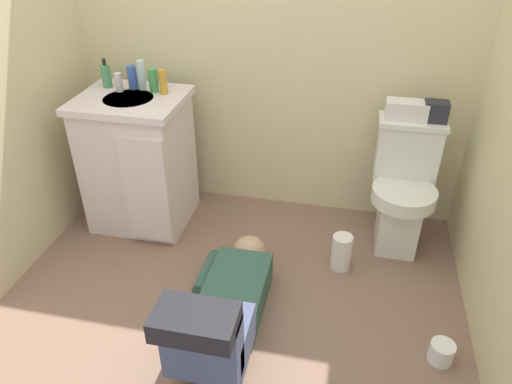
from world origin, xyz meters
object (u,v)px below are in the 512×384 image
bottle_amber (163,82)px  bottle_green (153,80)px  vanity_cabinet (139,160)px  paper_towel_roll (341,252)px  tissue_box (406,110)px  toiletry_bag (436,111)px  person_plumber (223,308)px  faucet (139,80)px  bottle_white (118,82)px  soap_dispenser (106,76)px  toilet_paper_roll (441,352)px  toilet (403,188)px  bottle_blue (132,77)px  bottle_clear (142,75)px

bottle_amber → bottle_green: bearing=164.3°
vanity_cabinet → paper_towel_roll: bearing=-10.2°
tissue_box → paper_towel_roll: tissue_box is taller
toiletry_bag → bottle_amber: bearing=-176.3°
person_plumber → faucet: bearing=127.4°
faucet → paper_towel_roll: bearing=-16.5°
vanity_cabinet → bottle_white: (-0.10, 0.08, 0.45)m
person_plumber → toiletry_bag: size_ratio=8.59×
soap_dispenser → paper_towel_roll: size_ratio=0.79×
person_plumber → bottle_amber: size_ratio=7.63×
bottle_amber → paper_towel_roll: bearing=-16.2°
person_plumber → toilet_paper_roll: 1.00m
faucet → soap_dispenser: soap_dispenser is taller
toiletry_bag → toilet: bearing=-139.2°
toilet → bottle_blue: (-1.59, 0.04, 0.52)m
toiletry_bag → bottle_green: size_ratio=0.92×
paper_towel_roll → soap_dispenser: bearing=166.3°
faucet → bottle_white: (-0.09, -0.07, 0.00)m
bottle_clear → toilet_paper_roll: bearing=-27.8°
toiletry_bag → bottle_amber: (-1.49, -0.10, 0.08)m
bottle_amber → soap_dispenser: bearing=174.2°
toiletry_bag → toilet_paper_roll: 1.22m
bottle_amber → toilet_paper_roll: bearing=-28.7°
bottle_white → toilet_paper_roll: bearing=-24.8°
toilet → bottle_white: size_ratio=7.13×
soap_dispenser → bottle_clear: (0.22, 0.01, 0.02)m
paper_towel_roll → vanity_cabinet: bearing=169.8°
toilet → bottle_clear: bottle_clear is taller
soap_dispenser → toilet_paper_roll: bearing=-24.9°
tissue_box → bottle_white: bottle_white is taller
bottle_clear → bottle_amber: size_ratio=1.21×
toilet → bottle_green: bearing=179.5°
person_plumber → toilet_paper_roll: person_plumber is taller
bottle_clear → bottle_green: 0.09m
vanity_cabinet → soap_dispenser: (-0.19, 0.13, 0.47)m
tissue_box → bottle_amber: 1.34m
faucet → vanity_cabinet: bearing=-88.7°
toilet → toilet_paper_roll: 0.94m
bottle_clear → paper_towel_roll: (1.23, -0.36, -0.80)m
bottle_green → toilet_paper_roll: bottle_green is taller
soap_dispenser → toiletry_bag: bearing=1.8°
tissue_box → bottle_blue: bearing=-178.1°
faucet → bottle_clear: 0.05m
bottle_blue → bottle_clear: bottle_clear is taller
vanity_cabinet → bottle_clear: size_ratio=4.84×
toilet → toiletry_bag: bearing=40.8°
toilet → toiletry_bag: (0.10, 0.09, 0.44)m
bottle_amber → paper_towel_roll: 1.37m
vanity_cabinet → tissue_box: bearing=7.0°
bottle_white → bottle_amber: bearing=2.9°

